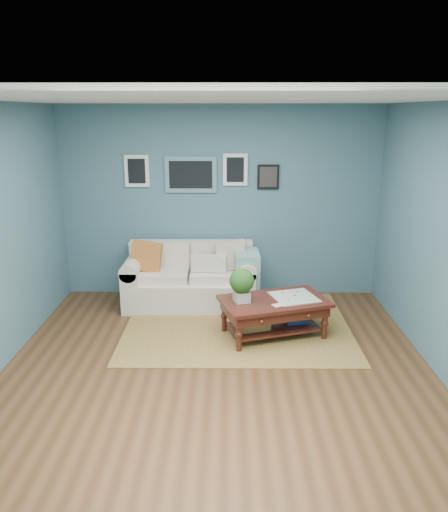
{
  "coord_description": "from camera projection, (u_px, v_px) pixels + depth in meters",
  "views": [
    {
      "loc": [
        0.11,
        -4.5,
        2.59
      ],
      "look_at": [
        0.06,
        1.0,
        1.0
      ],
      "focal_mm": 35.0,
      "sensor_mm": 36.0,
      "label": 1
    }
  ],
  "objects": [
    {
      "name": "room_shell",
      "position": [
        216.0,
        247.0,
        4.72
      ],
      "size": [
        5.0,
        5.02,
        2.7
      ],
      "color": "brown",
      "rests_on": "ground"
    },
    {
      "name": "area_rug",
      "position": [
        237.0,
        325.0,
        6.28
      ],
      "size": [
        2.78,
        2.22,
        0.01
      ],
      "primitive_type": "cube",
      "color": "brown",
      "rests_on": "ground"
    },
    {
      "name": "loveseat",
      "position": [
        196.0,
        278.0,
        6.89
      ],
      "size": [
        1.83,
        0.83,
        0.94
      ],
      "color": "beige",
      "rests_on": "ground"
    },
    {
      "name": "coffee_table",
      "position": [
        269.0,
        306.0,
        5.89
      ],
      "size": [
        1.39,
        1.06,
        0.86
      ],
      "rotation": [
        0.0,
        0.0,
        0.31
      ],
      "color": "#381612",
      "rests_on": "ground"
    }
  ]
}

